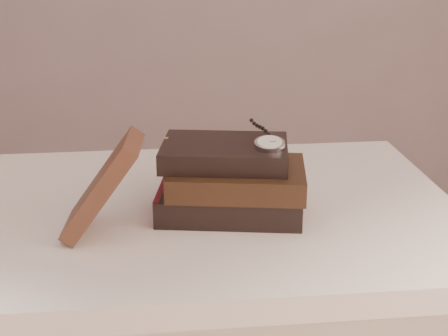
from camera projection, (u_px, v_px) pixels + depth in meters
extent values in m
cube|color=white|center=(156.00, 218.00, 1.09)|extent=(1.00, 0.60, 0.04)
cube|color=white|center=(158.00, 250.00, 1.11)|extent=(0.88, 0.49, 0.08)
cylinder|color=white|center=(358.00, 313.00, 1.50)|extent=(0.05, 0.05, 0.71)
cube|color=black|center=(230.00, 199.00, 1.06)|extent=(0.25, 0.19, 0.04)
cube|color=beige|center=(232.00, 199.00, 1.06)|extent=(0.24, 0.18, 0.03)
cube|color=gold|center=(165.00, 192.00, 1.08)|extent=(0.01, 0.01, 0.04)
cube|color=#660912|center=(163.00, 197.00, 1.06)|extent=(0.03, 0.14, 0.04)
cube|color=black|center=(237.00, 178.00, 1.03)|extent=(0.23, 0.18, 0.04)
cube|color=beige|center=(239.00, 178.00, 1.03)|extent=(0.23, 0.17, 0.03)
cube|color=gold|center=(174.00, 171.00, 1.06)|extent=(0.01, 0.01, 0.04)
cube|color=black|center=(225.00, 153.00, 1.04)|extent=(0.22, 0.17, 0.03)
cube|color=beige|center=(226.00, 153.00, 1.04)|extent=(0.21, 0.16, 0.03)
cube|color=gold|center=(167.00, 148.00, 1.06)|extent=(0.01, 0.01, 0.03)
cube|color=#3B2016|center=(103.00, 185.00, 0.96)|extent=(0.13, 0.12, 0.15)
cylinder|color=silver|center=(270.00, 145.00, 1.00)|extent=(0.05, 0.06, 0.02)
cylinder|color=white|center=(270.00, 142.00, 1.00)|extent=(0.04, 0.04, 0.01)
torus|color=silver|center=(270.00, 142.00, 1.00)|extent=(0.05, 0.05, 0.01)
cylinder|color=silver|center=(270.00, 139.00, 1.03)|extent=(0.01, 0.01, 0.01)
cube|color=black|center=(270.00, 140.00, 1.01)|extent=(0.00, 0.01, 0.00)
cube|color=black|center=(273.00, 142.00, 1.00)|extent=(0.01, 0.00, 0.00)
sphere|color=black|center=(269.00, 135.00, 1.04)|extent=(0.01, 0.01, 0.01)
sphere|color=black|center=(266.00, 131.00, 1.05)|extent=(0.01, 0.01, 0.01)
sphere|color=black|center=(263.00, 128.00, 1.06)|extent=(0.01, 0.01, 0.01)
sphere|color=black|center=(260.00, 127.00, 1.07)|extent=(0.01, 0.01, 0.01)
sphere|color=black|center=(257.00, 126.00, 1.09)|extent=(0.01, 0.01, 0.01)
sphere|color=black|center=(254.00, 123.00, 1.10)|extent=(0.01, 0.01, 0.01)
sphere|color=black|center=(251.00, 120.00, 1.11)|extent=(0.01, 0.01, 0.01)
torus|color=silver|center=(171.00, 158.00, 1.11)|extent=(0.05, 0.02, 0.05)
torus|color=silver|center=(200.00, 158.00, 1.11)|extent=(0.05, 0.02, 0.05)
cylinder|color=silver|center=(185.00, 156.00, 1.11)|extent=(0.01, 0.01, 0.00)
cylinder|color=silver|center=(164.00, 151.00, 1.16)|extent=(0.02, 0.10, 0.02)
cylinder|color=silver|center=(214.00, 152.00, 1.16)|extent=(0.02, 0.10, 0.02)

